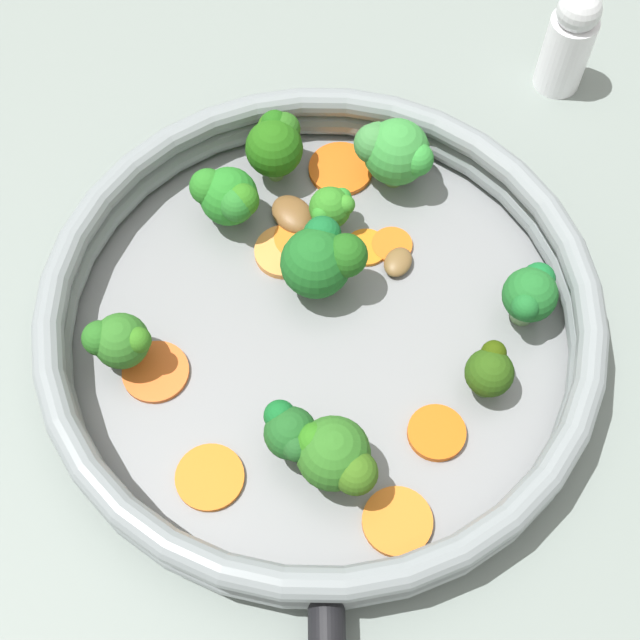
# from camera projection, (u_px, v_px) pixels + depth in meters

# --- Properties ---
(ground_plane) EXTENTS (4.00, 4.00, 0.00)m
(ground_plane) POSITION_uv_depth(u_px,v_px,m) (320.00, 338.00, 0.60)
(ground_plane) COLOR slate
(skillet) EXTENTS (0.35, 0.35, 0.01)m
(skillet) POSITION_uv_depth(u_px,v_px,m) (320.00, 334.00, 0.60)
(skillet) COLOR gray
(skillet) RESTS_ON ground_plane
(skillet_rim_wall) EXTENTS (0.37, 0.37, 0.04)m
(skillet_rim_wall) POSITION_uv_depth(u_px,v_px,m) (320.00, 316.00, 0.58)
(skillet_rim_wall) COLOR gray
(skillet_rim_wall) RESTS_ON skillet
(skillet_rivet_left) EXTENTS (0.01, 0.01, 0.01)m
(skillet_rivet_left) POSITION_uv_depth(u_px,v_px,m) (261.00, 578.00, 0.51)
(skillet_rivet_left) COLOR gray
(skillet_rivet_left) RESTS_ON skillet
(skillet_rivet_right) EXTENTS (0.01, 0.01, 0.01)m
(skillet_rivet_right) POSITION_uv_depth(u_px,v_px,m) (390.00, 575.00, 0.51)
(skillet_rivet_right) COLOR gray
(skillet_rivet_right) RESTS_ON skillet
(carrot_slice_0) EXTENTS (0.06, 0.06, 0.00)m
(carrot_slice_0) POSITION_uv_depth(u_px,v_px,m) (341.00, 169.00, 0.65)
(carrot_slice_0) COLOR #E15D15
(carrot_slice_0) RESTS_ON skillet
(carrot_slice_1) EXTENTS (0.04, 0.04, 0.00)m
(carrot_slice_1) POSITION_uv_depth(u_px,v_px,m) (366.00, 247.00, 0.62)
(carrot_slice_1) COLOR orange
(carrot_slice_1) RESTS_ON skillet
(carrot_slice_2) EXTENTS (0.06, 0.06, 0.00)m
(carrot_slice_2) POSITION_uv_depth(u_px,v_px,m) (210.00, 477.00, 0.54)
(carrot_slice_2) COLOR orange
(carrot_slice_2) RESTS_ON skillet
(carrot_slice_3) EXTENTS (0.05, 0.05, 0.01)m
(carrot_slice_3) POSITION_uv_depth(u_px,v_px,m) (284.00, 252.00, 0.62)
(carrot_slice_3) COLOR #EC9041
(carrot_slice_3) RESTS_ON skillet
(carrot_slice_4) EXTENTS (0.04, 0.04, 0.00)m
(carrot_slice_4) POSITION_uv_depth(u_px,v_px,m) (392.00, 245.00, 0.62)
(carrot_slice_4) COLOR orange
(carrot_slice_4) RESTS_ON skillet
(carrot_slice_5) EXTENTS (0.04, 0.04, 0.01)m
(carrot_slice_5) POSITION_uv_depth(u_px,v_px,m) (437.00, 433.00, 0.56)
(carrot_slice_5) COLOR #DC5C11
(carrot_slice_5) RESTS_ON skillet
(carrot_slice_6) EXTENTS (0.06, 0.06, 0.00)m
(carrot_slice_6) POSITION_uv_depth(u_px,v_px,m) (397.00, 522.00, 0.53)
(carrot_slice_6) COLOR orange
(carrot_slice_6) RESTS_ON skillet
(carrot_slice_7) EXTENTS (0.04, 0.04, 0.01)m
(carrot_slice_7) POSITION_uv_depth(u_px,v_px,m) (300.00, 239.00, 0.62)
(carrot_slice_7) COLOR orange
(carrot_slice_7) RESTS_ON skillet
(carrot_slice_8) EXTENTS (0.05, 0.05, 0.00)m
(carrot_slice_8) POSITION_uv_depth(u_px,v_px,m) (156.00, 372.00, 0.58)
(carrot_slice_8) COLOR #D85D21
(carrot_slice_8) RESTS_ON skillet
(broccoli_floret_0) EXTENTS (0.05, 0.05, 0.05)m
(broccoli_floret_0) POSITION_uv_depth(u_px,v_px,m) (228.00, 197.00, 0.61)
(broccoli_floret_0) COLOR #75A25F
(broccoli_floret_0) RESTS_ON skillet
(broccoli_floret_1) EXTENTS (0.04, 0.04, 0.05)m
(broccoli_floret_1) POSITION_uv_depth(u_px,v_px,m) (119.00, 341.00, 0.56)
(broccoli_floret_1) COLOR #89B46D
(broccoli_floret_1) RESTS_ON skillet
(broccoli_floret_2) EXTENTS (0.05, 0.05, 0.06)m
(broccoli_floret_2) POSITION_uv_depth(u_px,v_px,m) (394.00, 151.00, 0.62)
(broccoli_floret_2) COLOR #7BA44F
(broccoli_floret_2) RESTS_ON skillet
(broccoli_floret_3) EXTENTS (0.04, 0.04, 0.05)m
(broccoli_floret_3) POSITION_uv_depth(u_px,v_px,m) (531.00, 295.00, 0.57)
(broccoli_floret_3) COLOR #7EA56B
(broccoli_floret_3) RESTS_ON skillet
(broccoli_floret_4) EXTENTS (0.05, 0.05, 0.05)m
(broccoli_floret_4) POSITION_uv_depth(u_px,v_px,m) (340.00, 455.00, 0.52)
(broccoli_floret_4) COLOR #8DA76C
(broccoli_floret_4) RESTS_ON skillet
(broccoli_floret_5) EXTENTS (0.03, 0.04, 0.05)m
(broccoli_floret_5) POSITION_uv_depth(u_px,v_px,m) (290.00, 433.00, 0.53)
(broccoli_floret_5) COLOR #5F8F50
(broccoli_floret_5) RESTS_ON skillet
(broccoli_floret_6) EXTENTS (0.03, 0.03, 0.04)m
(broccoli_floret_6) POSITION_uv_depth(u_px,v_px,m) (332.00, 208.00, 0.61)
(broccoli_floret_6) COLOR #81A46D
(broccoli_floret_6) RESTS_ON skillet
(broccoli_floret_7) EXTENTS (0.04, 0.05, 0.05)m
(broccoli_floret_7) POSITION_uv_depth(u_px,v_px,m) (276.00, 141.00, 0.63)
(broccoli_floret_7) COLOR #7CA251
(broccoli_floret_7) RESTS_ON skillet
(broccoli_floret_8) EXTENTS (0.05, 0.05, 0.05)m
(broccoli_floret_8) POSITION_uv_depth(u_px,v_px,m) (325.00, 259.00, 0.58)
(broccoli_floret_8) COLOR #779D5C
(broccoli_floret_8) RESTS_ON skillet
(broccoli_floret_9) EXTENTS (0.03, 0.03, 0.04)m
(broccoli_floret_9) POSITION_uv_depth(u_px,v_px,m) (490.00, 370.00, 0.56)
(broccoli_floret_9) COLOR #5C8C44
(broccoli_floret_9) RESTS_ON skillet
(mushroom_piece_0) EXTENTS (0.04, 0.04, 0.01)m
(mushroom_piece_0) POSITION_uv_depth(u_px,v_px,m) (293.00, 214.00, 0.63)
(mushroom_piece_0) COLOR brown
(mushroom_piece_0) RESTS_ON skillet
(mushroom_piece_1) EXTENTS (0.03, 0.03, 0.01)m
(mushroom_piece_1) POSITION_uv_depth(u_px,v_px,m) (398.00, 262.00, 0.61)
(mushroom_piece_1) COLOR brown
(mushroom_piece_1) RESTS_ON skillet
(salt_shaker) EXTENTS (0.04, 0.04, 0.09)m
(salt_shaker) POSITION_uv_depth(u_px,v_px,m) (569.00, 41.00, 0.67)
(salt_shaker) COLOR white
(salt_shaker) RESTS_ON ground_plane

